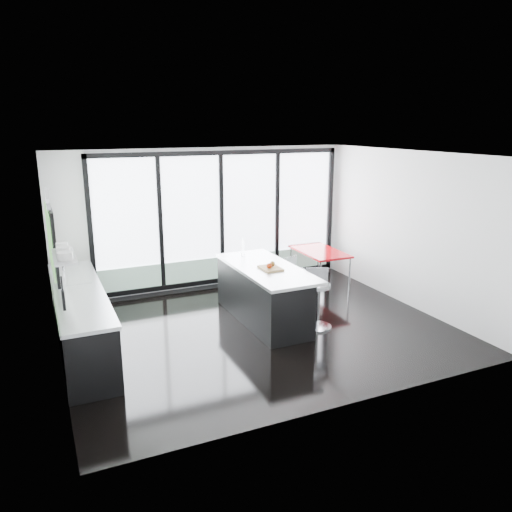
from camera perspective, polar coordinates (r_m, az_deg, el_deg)
name	(u,v)px	position (r m, az deg, el deg)	size (l,w,h in m)	color
floor	(258,329)	(8.23, 0.22, -8.33)	(6.00, 5.00, 0.00)	black
ceiling	(258,154)	(7.57, 0.24, 11.53)	(6.00, 5.00, 0.00)	white
wall_back	(220,224)	(10.14, -4.14, 3.64)	(6.00, 0.09, 2.80)	silver
wall_front	(350,294)	(5.69, 10.72, -4.30)	(6.00, 0.00, 2.80)	silver
wall_left	(52,251)	(7.35, -22.32, 0.52)	(0.26, 5.00, 2.80)	silver
wall_right	(410,230)	(9.40, 17.15, 2.91)	(0.00, 5.00, 2.80)	silver
counter_cabinets	(81,319)	(7.81, -19.35, -6.86)	(0.69, 3.24, 1.36)	black
island	(262,293)	(8.43, 0.73, -4.28)	(0.98, 2.30, 1.22)	black
bar_stool_near	(317,306)	(8.20, 7.04, -5.69)	(0.47, 0.47, 0.75)	silver
bar_stool_far	(295,287)	(9.17, 4.49, -3.59)	(0.43, 0.43, 0.69)	silver
red_table	(319,267)	(10.40, 7.22, -1.31)	(0.77, 1.36, 0.73)	#A9080F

